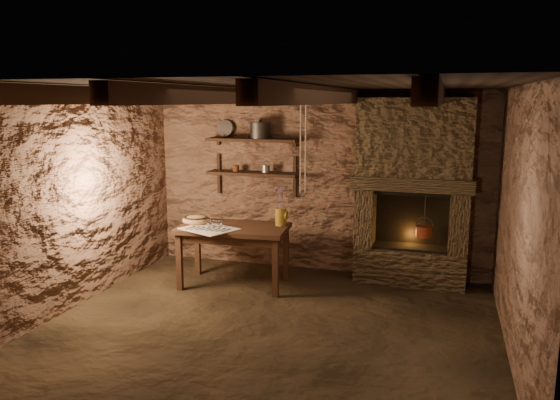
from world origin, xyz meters
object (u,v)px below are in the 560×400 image
(wooden_bowl, at_px, (196,220))
(iron_stockpot, at_px, (260,131))
(stoneware_jug, at_px, (281,208))
(red_pot, at_px, (424,231))
(work_table, at_px, (234,253))

(wooden_bowl, distance_m, iron_stockpot, 1.45)
(wooden_bowl, height_order, iron_stockpot, iron_stockpot)
(stoneware_jug, relative_size, iron_stockpot, 1.90)
(stoneware_jug, distance_m, red_pot, 1.77)
(stoneware_jug, xyz_separation_m, red_pot, (1.69, 0.46, -0.27))
(stoneware_jug, distance_m, iron_stockpot, 1.17)
(work_table, bearing_deg, stoneware_jug, 16.29)
(iron_stockpot, bearing_deg, red_pot, -3.18)
(stoneware_jug, relative_size, wooden_bowl, 1.42)
(wooden_bowl, height_order, red_pot, red_pot)
(work_table, distance_m, red_pot, 2.35)
(stoneware_jug, bearing_deg, red_pot, 27.23)
(red_pot, bearing_deg, work_table, -163.35)
(wooden_bowl, xyz_separation_m, iron_stockpot, (0.58, 0.79, 1.07))
(work_table, xyz_separation_m, red_pot, (2.23, 0.67, 0.29))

